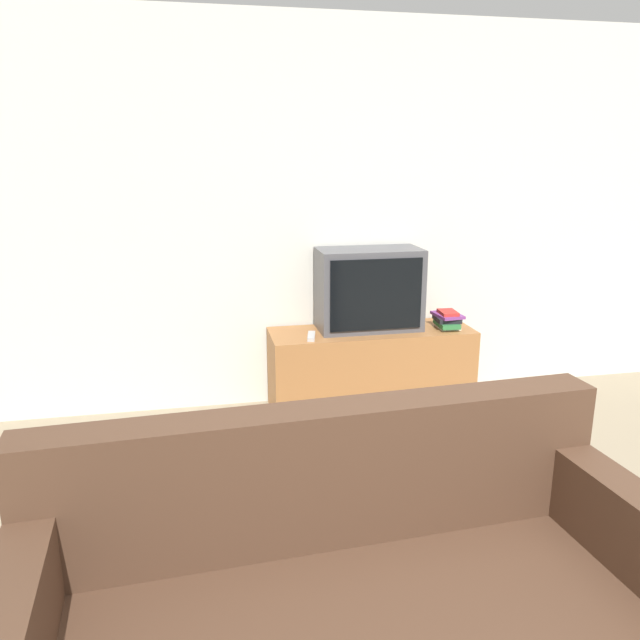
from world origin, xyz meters
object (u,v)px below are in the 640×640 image
book_stack (447,319)px  tv_stand (371,369)px  television (369,289)px  remote_on_stand (311,336)px

book_stack → tv_stand: bearing=173.9°
tv_stand → book_stack: book_stack is taller
book_stack → television: bearing=169.1°
tv_stand → book_stack: bearing=-6.1°
television → remote_on_stand: bearing=-160.9°
television → book_stack: television is taller
book_stack → remote_on_stand: book_stack is taller
television → book_stack: 0.58m
television → book_stack: (0.53, -0.10, -0.21)m
tv_stand → book_stack: size_ratio=5.84×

